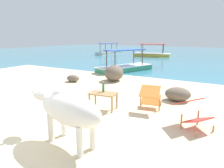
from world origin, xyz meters
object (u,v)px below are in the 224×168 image
cow (68,109)px  deck_chair_far (150,96)px  boat_yellow (152,54)px  boat_white (109,52)px  deck_chair_near (192,111)px  low_bench_table (103,96)px  bottle (103,88)px  boat_green (125,66)px

cow → deck_chair_far: (0.72, 2.53, -0.32)m
boat_yellow → boat_white: same height
cow → deck_chair_near: size_ratio=2.06×
low_bench_table → deck_chair_far: (1.17, 0.61, -0.00)m
cow → boat_yellow: size_ratio=0.50×
cow → bottle: (-0.49, 2.01, -0.12)m
boat_green → boat_yellow: bearing=-148.6°
cow → boat_green: size_ratio=0.50×
deck_chair_near → deck_chair_far: bearing=-174.4°
deck_chair_far → boat_white: bearing=23.7°
boat_green → boat_white: (-6.80, 9.61, 0.00)m
bottle → deck_chair_near: 2.41m
deck_chair_near → deck_chair_far: 1.35m
boat_white → low_bench_table: bearing=-142.1°
deck_chair_near → boat_green: (-4.66, 6.17, -0.13)m
bottle → boat_white: size_ratio=0.08×
cow → deck_chair_far: size_ratio=2.25×
boat_yellow → boat_green: bearing=-91.8°
bottle → deck_chair_near: size_ratio=0.32×
bottle → cow: bearing=-76.2°
deck_chair_far → boat_white: size_ratio=0.22×
cow → boat_yellow: (-4.28, 17.69, -0.45)m
deck_chair_far → boat_green: size_ratio=0.22×
bottle → boat_white: 18.09m
cow → boat_green: boat_green is taller
bottle → deck_chair_far: 1.34m
bottle → boat_white: bearing=120.1°
low_bench_table → boat_white: bearing=112.8°
low_bench_table → boat_yellow: size_ratio=0.21×
deck_chair_near → deck_chair_far: (-1.19, 0.65, 0.00)m
low_bench_table → bottle: bottle is taller
low_bench_table → deck_chair_far: deck_chair_far is taller
bottle → boat_yellow: 16.13m
bottle → deck_chair_far: bottle is taller
cow → boat_yellow: 18.21m
cow → boat_yellow: bearing=-67.1°
cow → boat_green: bearing=-61.8°
cow → boat_white: bearing=-52.3°
deck_chair_far → boat_yellow: size_ratio=0.22×
deck_chair_near → boat_green: 7.73m
cow → low_bench_table: 2.00m
deck_chair_near → boat_white: size_ratio=0.25×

